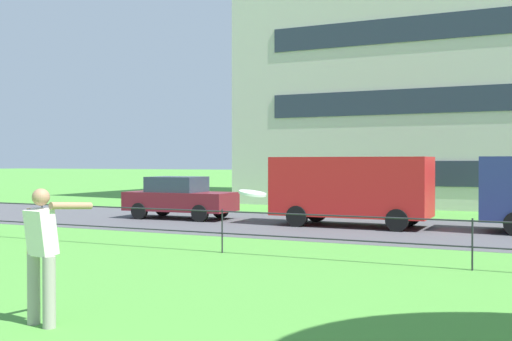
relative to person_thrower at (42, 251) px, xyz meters
name	(u,v)px	position (x,y,z in m)	size (l,w,h in m)	color
street_strip	(401,229)	(1.83, 13.11, -0.94)	(80.00, 7.88, 0.01)	#4C4C51
park_fence	(336,229)	(1.83, 6.49, -0.27)	(37.98, 0.04, 1.00)	#232328
person_thrower	(42,251)	(0.00, 0.00, 0.00)	(0.62, 0.76, 1.74)	gray
frisbee	(253,193)	(3.19, -0.51, 0.83)	(0.32, 0.32, 0.07)	white
car_maroon_left	(180,197)	(-6.30, 13.34, -0.17)	(4.06, 1.92, 1.54)	maroon
panel_van_center	(351,187)	(0.17, 13.41, 0.33)	(5.01, 2.12, 2.24)	red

